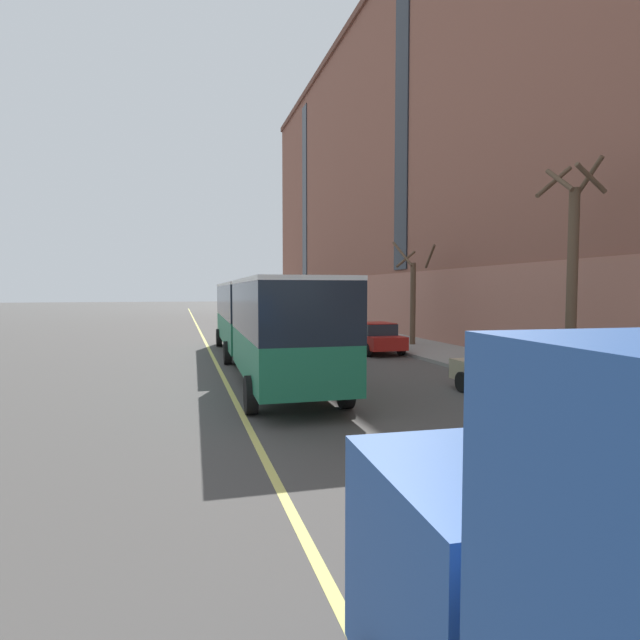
{
  "coord_description": "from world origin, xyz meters",
  "views": [
    {
      "loc": [
        -3.76,
        -18.28,
        3.18
      ],
      "look_at": [
        2.56,
        4.11,
        1.8
      ],
      "focal_mm": 28.0,
      "sensor_mm": 36.0,
      "label": 1
    }
  ],
  "objects_px": {
    "street_tree_mid_block": "(572,267)",
    "street_tree_far_uptown": "(413,294)",
    "parked_car_red_2": "(374,338)",
    "parked_car_darkgray_3": "(285,316)",
    "city_bus": "(259,317)",
    "parked_car_champagne_1": "(518,373)"
  },
  "relations": [
    {
      "from": "parked_car_champagne_1",
      "to": "street_tree_far_uptown",
      "type": "relative_size",
      "value": 0.77
    },
    {
      "from": "parked_car_champagne_1",
      "to": "street_tree_mid_block",
      "type": "bearing_deg",
      "value": 26.2
    },
    {
      "from": "city_bus",
      "to": "street_tree_mid_block",
      "type": "distance_m",
      "value": 11.84
    },
    {
      "from": "street_tree_far_uptown",
      "to": "street_tree_mid_block",
      "type": "bearing_deg",
      "value": -90.06
    },
    {
      "from": "street_tree_far_uptown",
      "to": "parked_car_red_2",
      "type": "bearing_deg",
      "value": -147.26
    },
    {
      "from": "parked_car_champagne_1",
      "to": "street_tree_far_uptown",
      "type": "bearing_deg",
      "value": 76.25
    },
    {
      "from": "parked_car_red_2",
      "to": "parked_car_darkgray_3",
      "type": "xyz_separation_m",
      "value": [
        0.03,
        22.43,
        0.0
      ]
    },
    {
      "from": "city_bus",
      "to": "parked_car_darkgray_3",
      "type": "distance_m",
      "value": 26.1
    },
    {
      "from": "parked_car_red_2",
      "to": "street_tree_far_uptown",
      "type": "xyz_separation_m",
      "value": [
        3.12,
        2.01,
        2.2
      ]
    },
    {
      "from": "parked_car_champagne_1",
      "to": "street_tree_mid_block",
      "type": "height_order",
      "value": "street_tree_mid_block"
    },
    {
      "from": "parked_car_champagne_1",
      "to": "street_tree_far_uptown",
      "type": "xyz_separation_m",
      "value": [
        3.27,
        13.37,
        2.2
      ]
    },
    {
      "from": "street_tree_far_uptown",
      "to": "city_bus",
      "type": "bearing_deg",
      "value": -152.77
    },
    {
      "from": "parked_car_darkgray_3",
      "to": "street_tree_far_uptown",
      "type": "bearing_deg",
      "value": -81.39
    },
    {
      "from": "parked_car_red_2",
      "to": "parked_car_champagne_1",
      "type": "bearing_deg",
      "value": -90.76
    },
    {
      "from": "street_tree_mid_block",
      "to": "city_bus",
      "type": "bearing_deg",
      "value": 143.82
    },
    {
      "from": "parked_car_darkgray_3",
      "to": "street_tree_far_uptown",
      "type": "height_order",
      "value": "street_tree_far_uptown"
    },
    {
      "from": "city_bus",
      "to": "parked_car_darkgray_3",
      "type": "relative_size",
      "value": 4.18
    },
    {
      "from": "parked_car_red_2",
      "to": "city_bus",
      "type": "bearing_deg",
      "value": -155.71
    },
    {
      "from": "parked_car_champagne_1",
      "to": "parked_car_darkgray_3",
      "type": "bearing_deg",
      "value": 89.69
    },
    {
      "from": "street_tree_mid_block",
      "to": "street_tree_far_uptown",
      "type": "height_order",
      "value": "street_tree_mid_block"
    },
    {
      "from": "city_bus",
      "to": "parked_car_red_2",
      "type": "distance_m",
      "value": 7.06
    },
    {
      "from": "parked_car_darkgray_3",
      "to": "city_bus",
      "type": "bearing_deg",
      "value": -104.11
    }
  ]
}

